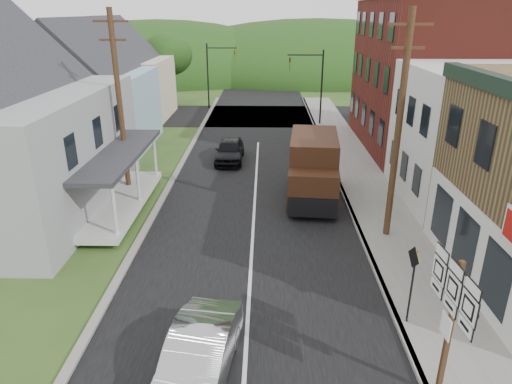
# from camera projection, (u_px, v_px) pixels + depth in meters

# --- Properties ---
(ground) EXTENTS (120.00, 120.00, 0.00)m
(ground) POSITION_uv_depth(u_px,v_px,m) (250.00, 281.00, 16.03)
(ground) COLOR #2D4719
(ground) RESTS_ON ground
(road) EXTENTS (9.00, 90.00, 0.02)m
(road) POSITION_uv_depth(u_px,v_px,m) (256.00, 182.00, 25.32)
(road) COLOR black
(road) RESTS_ON ground
(cross_road) EXTENTS (60.00, 9.00, 0.02)m
(cross_road) POSITION_uv_depth(u_px,v_px,m) (260.00, 116.00, 41.10)
(cross_road) COLOR black
(cross_road) RESTS_ON ground
(sidewalk_right) EXTENTS (2.80, 55.00, 0.15)m
(sidewalk_right) POSITION_uv_depth(u_px,v_px,m) (370.00, 195.00, 23.32)
(sidewalk_right) COLOR slate
(sidewalk_right) RESTS_ON ground
(curb_right) EXTENTS (0.20, 55.00, 0.15)m
(curb_right) POSITION_uv_depth(u_px,v_px,m) (344.00, 195.00, 23.34)
(curb_right) COLOR slate
(curb_right) RESTS_ON ground
(curb_left) EXTENTS (0.30, 55.00, 0.12)m
(curb_left) POSITION_uv_depth(u_px,v_px,m) (165.00, 193.00, 23.53)
(curb_left) COLOR slate
(curb_left) RESTS_ON ground
(storefront_white) EXTENTS (8.00, 7.00, 6.50)m
(storefront_white) POSITION_uv_depth(u_px,v_px,m) (493.00, 138.00, 21.57)
(storefront_white) COLOR silver
(storefront_white) RESTS_ON ground
(storefront_red) EXTENTS (8.00, 12.00, 10.00)m
(storefront_red) POSITION_uv_depth(u_px,v_px,m) (431.00, 74.00, 29.74)
(storefront_red) COLOR maroon
(storefront_red) RESTS_ON ground
(house_blue) EXTENTS (7.14, 8.16, 7.28)m
(house_blue) POSITION_uv_depth(u_px,v_px,m) (95.00, 93.00, 30.66)
(house_blue) COLOR #8FB0C3
(house_blue) RESTS_ON ground
(house_cream) EXTENTS (7.14, 8.16, 7.28)m
(house_cream) POSITION_uv_depth(u_px,v_px,m) (126.00, 75.00, 39.02)
(house_cream) COLOR beige
(house_cream) RESTS_ON ground
(utility_pole_right) EXTENTS (1.60, 0.26, 9.00)m
(utility_pole_right) POSITION_uv_depth(u_px,v_px,m) (398.00, 128.00, 17.45)
(utility_pole_right) COLOR #472D19
(utility_pole_right) RESTS_ON ground
(utility_pole_left) EXTENTS (1.60, 0.26, 9.00)m
(utility_pole_left) POSITION_uv_depth(u_px,v_px,m) (120.00, 104.00, 21.86)
(utility_pole_left) COLOR #472D19
(utility_pole_left) RESTS_ON ground
(traffic_signal_right) EXTENTS (2.87, 0.20, 6.00)m
(traffic_signal_right) POSITION_uv_depth(u_px,v_px,m) (313.00, 79.00, 36.37)
(traffic_signal_right) COLOR black
(traffic_signal_right) RESTS_ON ground
(traffic_signal_left) EXTENTS (2.87, 0.20, 6.00)m
(traffic_signal_left) POSITION_uv_depth(u_px,v_px,m) (215.00, 68.00, 43.04)
(traffic_signal_left) COLOR black
(traffic_signal_left) RESTS_ON ground
(tree_left_d) EXTENTS (4.80, 4.80, 6.94)m
(tree_left_d) POSITION_uv_depth(u_px,v_px,m) (168.00, 54.00, 44.10)
(tree_left_d) COLOR #382616
(tree_left_d) RESTS_ON ground
(forested_ridge) EXTENTS (90.00, 30.00, 16.00)m
(forested_ridge) POSITION_uv_depth(u_px,v_px,m) (262.00, 75.00, 67.10)
(forested_ridge) COLOR #1A3510
(forested_ridge) RESTS_ON ground
(silver_sedan) EXTENTS (2.07, 4.50, 1.43)m
(silver_sedan) POSITION_uv_depth(u_px,v_px,m) (198.00, 359.00, 11.45)
(silver_sedan) COLOR #A4A5A9
(silver_sedan) RESTS_ON ground
(dark_sedan) EXTENTS (1.72, 4.15, 1.41)m
(dark_sedan) POSITION_uv_depth(u_px,v_px,m) (230.00, 150.00, 28.50)
(dark_sedan) COLOR black
(dark_sedan) RESTS_ON ground
(delivery_van) EXTENTS (2.78, 5.81, 3.15)m
(delivery_van) POSITION_uv_depth(u_px,v_px,m) (313.00, 169.00, 22.46)
(delivery_van) COLOR black
(delivery_van) RESTS_ON ground
(route_sign_cluster) EXTENTS (0.25, 2.08, 3.65)m
(route_sign_cluster) POSITION_uv_depth(u_px,v_px,m) (451.00, 310.00, 10.35)
(route_sign_cluster) COLOR #472D19
(route_sign_cluster) RESTS_ON sidewalk_right
(warning_sign) EXTENTS (0.15, 0.70, 2.54)m
(warning_sign) POSITION_uv_depth(u_px,v_px,m) (413.00, 274.00, 13.13)
(warning_sign) COLOR black
(warning_sign) RESTS_ON sidewalk_right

